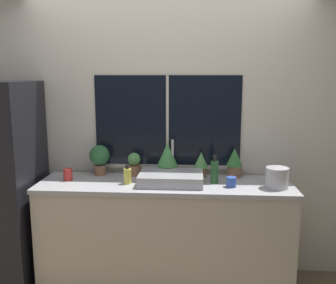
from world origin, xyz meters
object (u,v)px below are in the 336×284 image
(bottle_tall, at_px, (215,171))
(soap_bottle, at_px, (127,176))
(potted_plant_center, at_px, (167,157))
(mug_grey, at_px, (281,176))
(mug_red, at_px, (68,175))
(kettle, at_px, (277,177))
(potted_plant_left, at_px, (134,164))
(mug_blue, at_px, (231,182))
(potted_plant_right, at_px, (201,163))
(sink, at_px, (171,178))
(potted_plant_far_left, at_px, (100,157))
(potted_plant_far_right, at_px, (234,162))

(bottle_tall, bearing_deg, soap_bottle, -174.47)
(potted_plant_center, xyz_separation_m, mug_grey, (0.98, -0.11, -0.13))
(mug_red, xyz_separation_m, kettle, (1.75, -0.10, 0.04))
(potted_plant_left, height_order, soap_bottle, potted_plant_left)
(mug_blue, bearing_deg, potted_plant_right, 129.29)
(potted_plant_right, bearing_deg, sink, -139.23)
(potted_plant_center, bearing_deg, sink, -77.92)
(soap_bottle, xyz_separation_m, mug_blue, (0.86, -0.03, -0.03))
(mug_grey, bearing_deg, potted_plant_left, 175.13)
(soap_bottle, distance_m, bottle_tall, 0.73)
(potted_plant_center, bearing_deg, bottle_tall, -24.97)
(bottle_tall, bearing_deg, potted_plant_far_left, 169.44)
(soap_bottle, bearing_deg, mug_grey, 6.69)
(potted_plant_far_right, relative_size, mug_blue, 3.20)
(potted_plant_far_right, bearing_deg, potted_plant_center, -180.00)
(mug_blue, relative_size, mug_red, 0.81)
(potted_plant_right, distance_m, mug_blue, 0.39)
(potted_plant_far_left, relative_size, potted_plant_right, 1.21)
(mug_blue, bearing_deg, bottle_tall, 141.98)
(potted_plant_far_right, bearing_deg, mug_red, -172.18)
(potted_plant_right, distance_m, mug_red, 1.17)
(potted_plant_right, height_order, bottle_tall, bottle_tall)
(potted_plant_center, distance_m, potted_plant_far_right, 0.60)
(soap_bottle, height_order, kettle, kettle)
(potted_plant_far_left, distance_m, mug_red, 0.32)
(potted_plant_far_left, height_order, potted_plant_right, potted_plant_far_left)
(potted_plant_far_left, height_order, kettle, potted_plant_far_left)
(mug_blue, distance_m, mug_red, 1.39)
(potted_plant_center, height_order, potted_plant_right, potted_plant_center)
(kettle, bearing_deg, potted_plant_far_right, 136.30)
(mug_blue, bearing_deg, mug_red, 176.05)
(potted_plant_left, relative_size, kettle, 1.12)
(potted_plant_center, relative_size, bottle_tall, 1.26)
(soap_bottle, bearing_deg, bottle_tall, 5.53)
(potted_plant_far_right, bearing_deg, potted_plant_left, -180.00)
(mug_grey, bearing_deg, kettle, -112.65)
(soap_bottle, bearing_deg, potted_plant_far_left, 138.81)
(soap_bottle, relative_size, kettle, 0.88)
(potted_plant_far_right, bearing_deg, potted_plant_right, -180.00)
(potted_plant_left, height_order, mug_red, potted_plant_left)
(potted_plant_right, height_order, kettle, potted_plant_right)
(mug_blue, bearing_deg, kettle, -0.38)
(potted_plant_left, xyz_separation_m, kettle, (1.20, -0.30, -0.01))
(potted_plant_right, distance_m, bottle_tall, 0.22)
(bottle_tall, bearing_deg, potted_plant_center, 155.03)
(potted_plant_far_right, height_order, soap_bottle, potted_plant_far_right)
(mug_grey, bearing_deg, sink, -173.28)
(sink, xyz_separation_m, bottle_tall, (0.36, 0.03, 0.05))
(potted_plant_right, distance_m, kettle, 0.67)
(kettle, bearing_deg, soap_bottle, 178.38)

